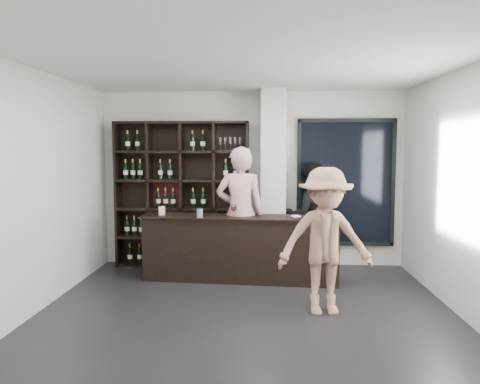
# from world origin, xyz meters

# --- Properties ---
(floor) EXTENTS (5.00, 5.50, 0.01)m
(floor) POSITION_xyz_m (0.00, 0.00, -0.01)
(floor) COLOR black
(floor) RESTS_ON ground
(wine_shelf) EXTENTS (2.20, 0.35, 2.40)m
(wine_shelf) POSITION_xyz_m (-1.15, 2.57, 1.20)
(wine_shelf) COLOR black
(wine_shelf) RESTS_ON floor
(structural_column) EXTENTS (0.40, 0.40, 2.90)m
(structural_column) POSITION_xyz_m (0.35, 2.47, 1.45)
(structural_column) COLOR silver
(structural_column) RESTS_ON floor
(glass_panel) EXTENTS (1.60, 0.08, 2.10)m
(glass_panel) POSITION_xyz_m (1.55, 2.69, 1.40)
(glass_panel) COLOR black
(glass_panel) RESTS_ON floor
(tasting_counter) EXTENTS (2.94, 0.62, 0.96)m
(tasting_counter) POSITION_xyz_m (-0.14, 1.75, 0.48)
(tasting_counter) COLOR black
(tasting_counter) RESTS_ON floor
(taster_pink) EXTENTS (0.74, 0.49, 1.99)m
(taster_pink) POSITION_xyz_m (-0.15, 1.85, 0.99)
(taster_pink) COLOR #CD9D9F
(taster_pink) RESTS_ON floor
(taster_black) EXTENTS (0.94, 0.78, 1.73)m
(taster_black) POSITION_xyz_m (0.95, 2.40, 0.87)
(taster_black) COLOR black
(taster_black) RESTS_ON floor
(customer) EXTENTS (1.19, 0.76, 1.74)m
(customer) POSITION_xyz_m (0.93, 0.40, 0.87)
(customer) COLOR #A87664
(customer) RESTS_ON floor
(wine_glass) EXTENTS (0.09, 0.09, 0.21)m
(wine_glass) POSITION_xyz_m (-0.23, 1.64, 1.07)
(wine_glass) COLOR white
(wine_glass) RESTS_ON tasting_counter
(spit_cup) EXTENTS (0.11, 0.11, 0.12)m
(spit_cup) POSITION_xyz_m (-0.73, 1.61, 1.03)
(spit_cup) COLOR silver
(spit_cup) RESTS_ON tasting_counter
(napkin_stack) EXTENTS (0.14, 0.14, 0.02)m
(napkin_stack) POSITION_xyz_m (0.67, 1.73, 0.97)
(napkin_stack) COLOR white
(napkin_stack) RESTS_ON tasting_counter
(card_stand) EXTENTS (0.10, 0.08, 0.13)m
(card_stand) POSITION_xyz_m (-1.32, 1.79, 1.03)
(card_stand) COLOR white
(card_stand) RESTS_ON tasting_counter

